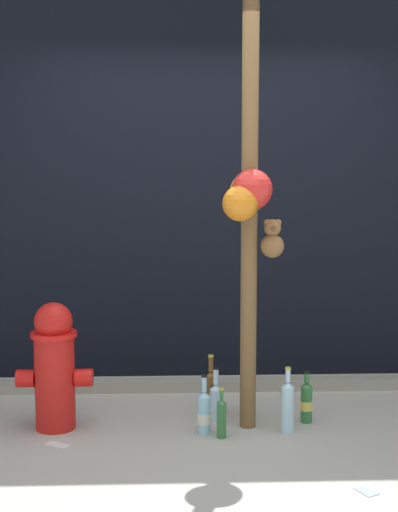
{
  "coord_description": "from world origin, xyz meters",
  "views": [
    {
      "loc": [
        -0.25,
        -4.05,
        1.62
      ],
      "look_at": [
        -0.09,
        0.36,
        1.07
      ],
      "focal_mm": 51.81,
      "sensor_mm": 36.0,
      "label": 1
    }
  ],
  "objects_px": {
    "bottle_1": "(306,402)",
    "bottle_4": "(250,398)",
    "bottle_6": "(287,406)",
    "memorial_post": "(250,162)",
    "fire_hydrant": "(54,366)",
    "bottle_0": "(221,417)",
    "bottle_5": "(216,400)",
    "bottle_3": "(204,412)",
    "bottle_2": "(211,391)"
  },
  "relations": [
    {
      "from": "fire_hydrant",
      "to": "bottle_0",
      "type": "xyz_separation_m",
      "value": [
        1.01,
        -0.2,
        -0.27
      ]
    },
    {
      "from": "bottle_5",
      "to": "bottle_6",
      "type": "height_order",
      "value": "bottle_6"
    },
    {
      "from": "bottle_2",
      "to": "bottle_5",
      "type": "xyz_separation_m",
      "value": [
        0.02,
        -0.12,
        -0.03
      ]
    },
    {
      "from": "memorial_post",
      "to": "bottle_3",
      "type": "xyz_separation_m",
      "value": [
        -0.28,
        -0.1,
        -1.5
      ]
    },
    {
      "from": "bottle_0",
      "to": "bottle_1",
      "type": "bearing_deg",
      "value": 23.96
    },
    {
      "from": "bottle_2",
      "to": "memorial_post",
      "type": "bearing_deg",
      "value": -46.97
    },
    {
      "from": "memorial_post",
      "to": "bottle_6",
      "type": "relative_size",
      "value": 7.31
    },
    {
      "from": "bottle_5",
      "to": "memorial_post",
      "type": "bearing_deg",
      "value": -30.3
    },
    {
      "from": "bottle_6",
      "to": "bottle_0",
      "type": "bearing_deg",
      "value": -169.39
    },
    {
      "from": "bottle_1",
      "to": "bottle_2",
      "type": "bearing_deg",
      "value": 164.61
    },
    {
      "from": "fire_hydrant",
      "to": "bottle_5",
      "type": "relative_size",
      "value": 2.25
    },
    {
      "from": "bottle_0",
      "to": "bottle_4",
      "type": "bearing_deg",
      "value": 61.22
    },
    {
      "from": "fire_hydrant",
      "to": "bottle_1",
      "type": "xyz_separation_m",
      "value": [
        1.57,
        0.05,
        -0.26
      ]
    },
    {
      "from": "bottle_4",
      "to": "memorial_post",
      "type": "bearing_deg",
      "value": -98.44
    },
    {
      "from": "fire_hydrant",
      "to": "bottle_3",
      "type": "xyz_separation_m",
      "value": [
        0.91,
        -0.13,
        -0.26
      ]
    },
    {
      "from": "bottle_2",
      "to": "bottle_4",
      "type": "height_order",
      "value": "bottle_2"
    },
    {
      "from": "bottle_3",
      "to": "bottle_4",
      "type": "distance_m",
      "value": 0.44
    },
    {
      "from": "bottle_3",
      "to": "bottle_4",
      "type": "xyz_separation_m",
      "value": [
        0.31,
        0.31,
        -0.02
      ]
    },
    {
      "from": "bottle_4",
      "to": "bottle_6",
      "type": "height_order",
      "value": "bottle_6"
    },
    {
      "from": "bottle_4",
      "to": "bottle_2",
      "type": "bearing_deg",
      "value": 173.15
    },
    {
      "from": "bottle_5",
      "to": "fire_hydrant",
      "type": "bearing_deg",
      "value": -174.89
    },
    {
      "from": "bottle_5",
      "to": "bottle_0",
      "type": "bearing_deg",
      "value": -86.8
    },
    {
      "from": "bottle_3",
      "to": "bottle_2",
      "type": "bearing_deg",
      "value": 79.99
    },
    {
      "from": "bottle_1",
      "to": "bottle_6",
      "type": "distance_m",
      "value": 0.23
    },
    {
      "from": "fire_hydrant",
      "to": "bottle_5",
      "type": "bearing_deg",
      "value": 5.11
    },
    {
      "from": "bottle_1",
      "to": "bottle_3",
      "type": "distance_m",
      "value": 0.68
    },
    {
      "from": "bottle_5",
      "to": "bottle_6",
      "type": "bearing_deg",
      "value": -26.71
    },
    {
      "from": "bottle_2",
      "to": "bottle_6",
      "type": "height_order",
      "value": "bottle_6"
    },
    {
      "from": "memorial_post",
      "to": "bottle_3",
      "type": "relative_size",
      "value": 8.14
    },
    {
      "from": "bottle_1",
      "to": "bottle_4",
      "type": "relative_size",
      "value": 1.05
    },
    {
      "from": "bottle_2",
      "to": "bottle_4",
      "type": "bearing_deg",
      "value": -6.85
    },
    {
      "from": "bottle_4",
      "to": "bottle_5",
      "type": "distance_m",
      "value": 0.24
    },
    {
      "from": "memorial_post",
      "to": "bottle_4",
      "type": "height_order",
      "value": "memorial_post"
    },
    {
      "from": "bottle_0",
      "to": "bottle_2",
      "type": "bearing_deg",
      "value": 95.67
    },
    {
      "from": "fire_hydrant",
      "to": "bottle_4",
      "type": "height_order",
      "value": "fire_hydrant"
    },
    {
      "from": "bottle_6",
      "to": "memorial_post",
      "type": "bearing_deg",
      "value": 156.54
    },
    {
      "from": "memorial_post",
      "to": "bottle_0",
      "type": "relative_size",
      "value": 9.73
    },
    {
      "from": "bottle_1",
      "to": "bottle_4",
      "type": "height_order",
      "value": "bottle_1"
    },
    {
      "from": "fire_hydrant",
      "to": "bottle_3",
      "type": "bearing_deg",
      "value": -8.0
    },
    {
      "from": "fire_hydrant",
      "to": "bottle_5",
      "type": "distance_m",
      "value": 1.03
    },
    {
      "from": "bottle_0",
      "to": "bottle_5",
      "type": "height_order",
      "value": "bottle_5"
    },
    {
      "from": "fire_hydrant",
      "to": "bottle_1",
      "type": "bearing_deg",
      "value": 1.7
    },
    {
      "from": "bottle_0",
      "to": "bottle_4",
      "type": "xyz_separation_m",
      "value": [
        0.21,
        0.38,
        -0.01
      ]
    },
    {
      "from": "memorial_post",
      "to": "bottle_4",
      "type": "xyz_separation_m",
      "value": [
        0.03,
        0.2,
        -1.52
      ]
    },
    {
      "from": "bottle_4",
      "to": "bottle_6",
      "type": "bearing_deg",
      "value": -56.92
    },
    {
      "from": "bottle_0",
      "to": "bottle_6",
      "type": "distance_m",
      "value": 0.42
    },
    {
      "from": "bottle_3",
      "to": "bottle_4",
      "type": "relative_size",
      "value": 1.16
    },
    {
      "from": "bottle_3",
      "to": "memorial_post",
      "type": "bearing_deg",
      "value": 20.44
    },
    {
      "from": "bottle_3",
      "to": "bottle_6",
      "type": "relative_size",
      "value": 0.9
    },
    {
      "from": "bottle_3",
      "to": "bottle_5",
      "type": "height_order",
      "value": "bottle_3"
    }
  ]
}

